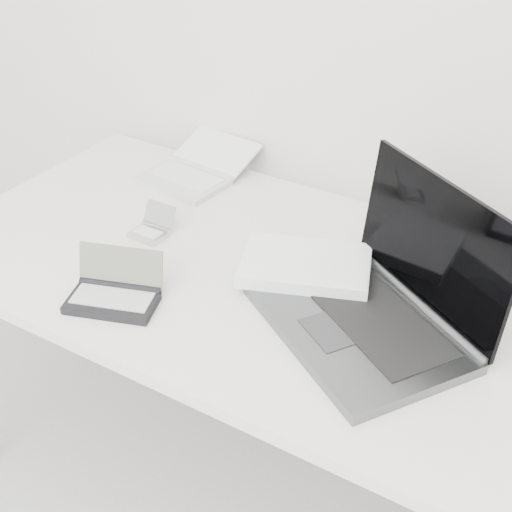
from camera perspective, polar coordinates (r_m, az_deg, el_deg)
The scene contains 5 objects.
desk at distance 1.58m, azimuth 1.69°, elevation -2.86°, with size 1.60×0.80×0.73m.
laptop_large at distance 1.44m, azimuth 8.30°, elevation -2.92°, with size 0.60×0.50×0.29m.
netbook_open_white at distance 1.95m, azimuth -5.07°, elevation 6.68°, with size 0.25×0.31×0.07m.
pda_silver at distance 1.71m, azimuth -8.34°, elevation 2.15°, with size 0.08×0.09×0.06m.
palmtop_charcoal at distance 1.49m, azimuth -11.23°, elevation -2.93°, with size 0.21×0.18×0.10m.
Camera 1 is at (0.63, 0.44, 1.61)m, focal length 50.00 mm.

